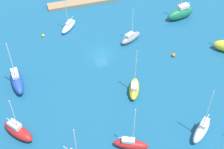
# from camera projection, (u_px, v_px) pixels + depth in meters

# --- Properties ---
(water) EXTENTS (160.00, 160.00, 0.00)m
(water) POSITION_uv_depth(u_px,v_px,m) (101.00, 54.00, 68.31)
(water) COLOR #19567F
(water) RESTS_ON ground
(pier_dock) EXTENTS (18.56, 2.83, 0.61)m
(pier_dock) POSITION_uv_depth(u_px,v_px,m) (86.00, 2.00, 81.54)
(pier_dock) COLOR #997A56
(pier_dock) RESTS_ON ground
(sailboat_white_west_end) EXTENTS (4.50, 4.80, 9.17)m
(sailboat_white_west_end) POSITION_uv_depth(u_px,v_px,m) (69.00, 26.00, 73.60)
(sailboat_white_west_end) COLOR white
(sailboat_white_west_end) RESTS_ON water
(sailboat_yellow_near_pier) EXTENTS (3.66, 5.50, 9.75)m
(sailboat_yellow_near_pier) POSITION_uv_depth(u_px,v_px,m) (134.00, 88.00, 60.10)
(sailboat_yellow_near_pier) COLOR yellow
(sailboat_yellow_near_pier) RESTS_ON water
(sailboat_blue_along_channel) EXTENTS (2.71, 7.06, 10.34)m
(sailboat_blue_along_channel) POSITION_uv_depth(u_px,v_px,m) (17.00, 80.00, 61.14)
(sailboat_blue_along_channel) COLOR #2347B2
(sailboat_blue_along_channel) RESTS_ON water
(sailboat_red_mid_basin) EXTENTS (5.35, 5.97, 8.71)m
(sailboat_red_mid_basin) POSITION_uv_depth(u_px,v_px,m) (18.00, 131.00, 53.46)
(sailboat_red_mid_basin) COLOR red
(sailboat_red_mid_basin) RESTS_ON water
(sailboat_gray_off_beacon) EXTENTS (5.46, 3.88, 7.91)m
(sailboat_gray_off_beacon) POSITION_uv_depth(u_px,v_px,m) (131.00, 38.00, 70.62)
(sailboat_gray_off_beacon) COLOR gray
(sailboat_gray_off_beacon) RESTS_ON water
(sailboat_green_by_breakwater) EXTENTS (7.17, 3.54, 10.52)m
(sailboat_green_by_breakwater) POSITION_uv_depth(u_px,v_px,m) (181.00, 13.00, 76.09)
(sailboat_green_by_breakwater) COLOR #19724C
(sailboat_green_by_breakwater) RESTS_ON water
(sailboat_white_center_basin) EXTENTS (5.31, 4.74, 10.80)m
(sailboat_white_center_basin) POSITION_uv_depth(u_px,v_px,m) (202.00, 130.00, 53.42)
(sailboat_white_center_basin) COLOR white
(sailboat_white_center_basin) RESTS_ON water
(sailboat_red_outer_mooring) EXTENTS (5.71, 3.68, 9.51)m
(sailboat_red_outer_mooring) POSITION_uv_depth(u_px,v_px,m) (131.00, 144.00, 51.92)
(sailboat_red_outer_mooring) COLOR red
(sailboat_red_outer_mooring) RESTS_ON water
(mooring_buoy_orange) EXTENTS (0.74, 0.74, 0.74)m
(mooring_buoy_orange) POSITION_uv_depth(u_px,v_px,m) (174.00, 55.00, 67.49)
(mooring_buoy_orange) COLOR orange
(mooring_buoy_orange) RESTS_ON water
(mooring_buoy_yellow) EXTENTS (0.61, 0.61, 0.61)m
(mooring_buoy_yellow) POSITION_uv_depth(u_px,v_px,m) (43.00, 36.00, 72.08)
(mooring_buoy_yellow) COLOR yellow
(mooring_buoy_yellow) RESTS_ON water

